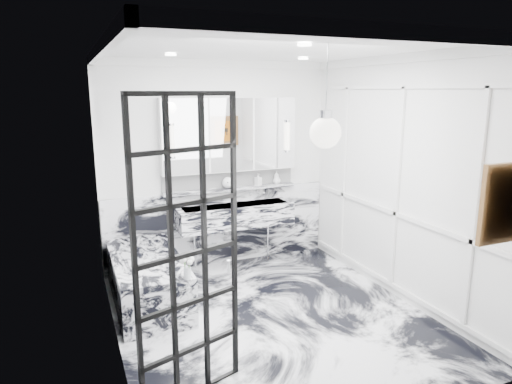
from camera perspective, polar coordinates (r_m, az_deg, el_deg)
name	(u,v)px	position (r m, az deg, el deg)	size (l,w,h in m)	color
floor	(272,317)	(5.14, 2.01, -15.35)	(3.60, 3.60, 0.00)	white
ceiling	(274,48)	(4.56, 2.30, 17.52)	(3.60, 3.60, 0.00)	white
wall_back	(218,165)	(6.30, -4.73, 3.34)	(3.60, 3.60, 0.00)	white
wall_front	(386,245)	(3.17, 15.98, -6.44)	(3.60, 3.60, 0.00)	white
wall_left	(110,206)	(4.25, -17.84, -1.72)	(3.60, 3.60, 0.00)	white
wall_right	(399,180)	(5.51, 17.46, 1.46)	(3.60, 3.60, 0.00)	white
marble_clad_back	(220,227)	(6.48, -4.52, -4.35)	(3.18, 0.05, 1.05)	white
marble_clad_left	(112,213)	(4.27, -17.58, -2.49)	(0.02, 3.56, 2.68)	white
panel_molding	(397,188)	(5.51, 17.23, 0.42)	(0.03, 3.40, 2.30)	white
soap_bottle_a	(276,177)	(6.56, 2.56, 1.85)	(0.07, 0.07, 0.19)	#8C5919
soap_bottle_b	(258,180)	(6.45, 0.26, 1.57)	(0.08, 0.08, 0.17)	#4C4C51
soap_bottle_c	(277,179)	(6.57, 2.62, 1.61)	(0.11, 0.11, 0.14)	silver
face_pot	(228,183)	(6.29, -3.56, 1.17)	(0.16, 0.16, 0.16)	white
amber_bottle	(258,182)	(6.45, 0.21, 1.26)	(0.04, 0.04, 0.10)	#8C5919
flower_vase	(187,273)	(4.71, -8.56, -9.99)	(0.07, 0.07, 0.12)	silver
crittall_door	(189,254)	(3.52, -8.42, -7.72)	(0.88, 0.04, 2.39)	black
artwork	(511,202)	(3.98, 29.29, -1.14)	(0.52, 0.05, 0.52)	orange
pendant_light	(325,133)	(3.54, 8.67, 7.33)	(0.24, 0.24, 0.24)	white
trough_sink	(235,216)	(6.27, -2.62, -2.96)	(1.60, 0.45, 0.30)	silver
ledge	(231,189)	(6.34, -3.16, 0.38)	(1.90, 0.14, 0.04)	silver
subway_tile	(229,179)	(6.37, -3.36, 1.67)	(1.90, 0.03, 0.23)	white
mirror_cabinet	(230,135)	(6.23, -3.26, 7.15)	(1.90, 0.16, 1.00)	white
sconce_left	(172,141)	(5.92, -10.50, 6.29)	(0.07, 0.07, 0.40)	white
sconce_right	(287,136)	(6.46, 3.95, 6.98)	(0.07, 0.07, 0.40)	white
bathtub	(147,279)	(5.50, -13.42, -10.59)	(0.75, 1.65, 0.55)	silver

